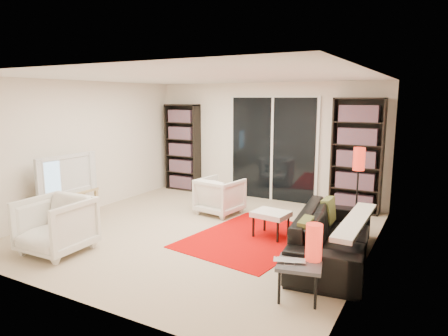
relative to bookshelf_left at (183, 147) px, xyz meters
The scene contains 20 objects.
floor 3.19m from the bookshelf_left, 50.10° to the right, with size 5.00×5.00×0.00m, color #BBAD92.
wall_back 1.97m from the bookshelf_left, ahead, with size 5.00×0.02×2.40m, color white.
wall_front 5.22m from the bookshelf_left, 68.02° to the right, with size 5.00×0.02×2.40m, color white.
wall_left 2.41m from the bookshelf_left, 103.27° to the right, with size 0.02×5.00×2.40m, color white.
wall_right 5.03m from the bookshelf_left, 27.66° to the right, with size 0.02×5.00×2.40m, color white.
ceiling 3.36m from the bookshelf_left, 50.10° to the right, with size 5.00×5.00×0.02m, color white.
sliding_door 2.16m from the bookshelf_left, ahead, with size 1.92×0.08×2.16m.
bookshelf_left is the anchor object (origin of this frame).
bookshelf_right 3.85m from the bookshelf_left, ahead, with size 0.90×0.30×2.10m.
tv_stand 3.13m from the bookshelf_left, 96.92° to the right, with size 0.39×1.22×0.50m.
tv 3.05m from the bookshelf_left, 96.54° to the right, with size 1.16×0.15×0.67m, color black.
rug 3.69m from the bookshelf_left, 38.59° to the right, with size 1.59×2.15×0.01m, color #C90503.
sofa 4.76m from the bookshelf_left, 30.83° to the right, with size 2.20×0.86×0.64m, color black.
armchair_back 2.26m from the bookshelf_left, 37.37° to the right, with size 0.71×0.73×0.67m, color silver.
armchair_front 4.12m from the bookshelf_left, 80.46° to the right, with size 0.82×0.84×0.77m, color silver.
ottoman 3.69m from the bookshelf_left, 33.95° to the right, with size 0.57×0.48×0.40m.
side_table 5.44m from the bookshelf_left, 42.40° to the right, with size 0.55×0.55×0.40m.
laptop 5.44m from the bookshelf_left, 43.69° to the right, with size 0.33×0.21×0.03m, color silver.
table_lamp 5.41m from the bookshelf_left, 40.60° to the right, with size 0.17×0.17×0.39m, color red.
floor_lamp 4.21m from the bookshelf_left, 14.64° to the right, with size 0.20×0.20×1.33m.
Camera 1 is at (3.25, -5.14, 2.10)m, focal length 32.00 mm.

